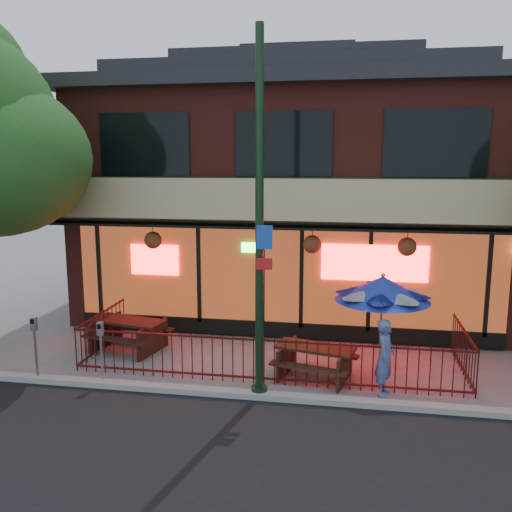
% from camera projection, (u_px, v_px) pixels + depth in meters
% --- Properties ---
extents(ground, '(80.00, 80.00, 0.00)m').
position_uv_depth(ground, '(262.00, 388.00, 11.11)').
color(ground, gray).
rests_on(ground, ground).
extents(curb, '(80.00, 0.25, 0.12)m').
position_uv_depth(curb, '(258.00, 395.00, 10.62)').
color(curb, '#999993').
rests_on(curb, ground).
extents(restaurant_building, '(12.96, 9.49, 8.05)m').
position_uv_depth(restaurant_building, '(298.00, 175.00, 17.29)').
color(restaurant_building, maroon).
rests_on(restaurant_building, ground).
extents(patio_fence, '(8.44, 2.62, 1.00)m').
position_uv_depth(patio_fence, '(266.00, 350.00, 11.49)').
color(patio_fence, '#450E10').
rests_on(patio_fence, ground).
extents(street_light, '(0.43, 0.32, 7.00)m').
position_uv_depth(street_light, '(260.00, 239.00, 10.17)').
color(street_light, black).
rests_on(street_light, ground).
extents(picnic_table_left, '(2.04, 1.72, 0.76)m').
position_uv_depth(picnic_table_left, '(128.00, 330.00, 13.26)').
color(picnic_table_left, black).
rests_on(picnic_table_left, ground).
extents(picnic_table_right, '(1.90, 1.61, 0.71)m').
position_uv_depth(picnic_table_right, '(315.00, 357.00, 11.54)').
color(picnic_table_right, '#3A2114').
rests_on(picnic_table_right, ground).
extents(patio_umbrella, '(2.00, 2.00, 2.28)m').
position_uv_depth(patio_umbrella, '(382.00, 289.00, 11.38)').
color(patio_umbrella, gray).
rests_on(patio_umbrella, ground).
extents(pedestrian, '(0.50, 0.64, 1.55)m').
position_uv_depth(pedestrian, '(385.00, 357.00, 10.67)').
color(pedestrian, '#4C6098').
rests_on(pedestrian, ground).
extents(parking_meter_near, '(0.13, 0.11, 1.34)m').
position_uv_depth(parking_meter_near, '(101.00, 343.00, 11.12)').
color(parking_meter_near, '#94989C').
rests_on(parking_meter_near, ground).
extents(parking_meter_far, '(0.15, 0.14, 1.41)m').
position_uv_depth(parking_meter_far, '(35.00, 338.00, 11.28)').
color(parking_meter_far, gray).
rests_on(parking_meter_far, ground).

